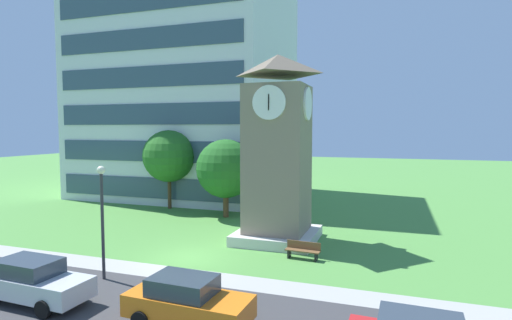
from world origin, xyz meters
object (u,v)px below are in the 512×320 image
street_lamp (102,208)px  parked_car_orange (187,301)px  tree_by_building (226,169)px  parked_car_silver (32,281)px  tree_near_tower (169,156)px  clock_tower (278,158)px  park_bench (303,250)px

street_lamp → parked_car_orange: 6.63m
tree_by_building → parked_car_silver: size_ratio=1.26×
tree_near_tower → parked_car_silver: bearing=-75.1°
street_lamp → tree_by_building: size_ratio=0.85×
parked_car_silver → parked_car_orange: 6.55m
tree_by_building → parked_car_orange: tree_by_building is taller
clock_tower → park_bench: clock_tower is taller
park_bench → parked_car_silver: bearing=-135.5°
tree_near_tower → parked_car_orange: tree_near_tower is taller
tree_near_tower → parked_car_silver: size_ratio=1.40×
park_bench → street_lamp: 10.03m
parked_car_orange → park_bench: bearing=75.2°
tree_by_building → parked_car_orange: bearing=-71.2°
tree_by_building → clock_tower: bearing=-42.3°
park_bench → parked_car_orange: (-2.20, -8.28, 0.40)m
street_lamp → parked_car_silver: 3.86m
street_lamp → parked_car_silver: size_ratio=1.08×
tree_by_building → street_lamp: bearing=-90.4°
clock_tower → parked_car_orange: size_ratio=2.52×
tree_by_building → parked_car_orange: 17.40m
clock_tower → parked_car_orange: (0.01, -11.23, -4.10)m
clock_tower → parked_car_silver: (-6.53, -11.53, -4.10)m
parked_car_silver → park_bench: bearing=44.5°
parked_car_silver → parked_car_orange: same height
park_bench → tree_by_building: 11.57m
clock_tower → parked_car_orange: bearing=-89.9°
clock_tower → parked_car_orange: 11.96m
parked_car_silver → parked_car_orange: bearing=2.6°
park_bench → tree_by_building: tree_by_building is taller
clock_tower → tree_near_tower: 13.14m
park_bench → street_lamp: size_ratio=0.36×
tree_near_tower → tree_by_building: (5.84, -1.56, -0.73)m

